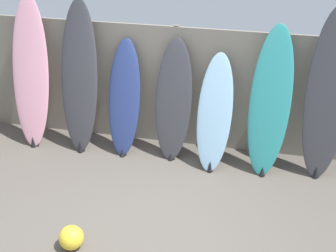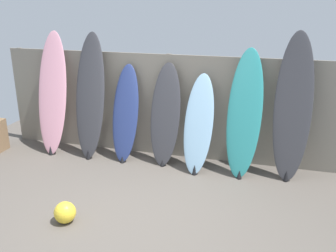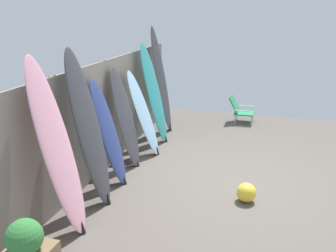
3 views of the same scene
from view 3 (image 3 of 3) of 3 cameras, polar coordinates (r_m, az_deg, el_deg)
ground at (r=6.16m, az=8.44°, el=-7.74°), size 7.68×7.68×0.00m
fence_back at (r=6.38m, az=-9.31°, el=1.79°), size 6.08×0.11×1.80m
surfboard_pink_0 at (r=4.48m, az=-16.50°, el=-3.49°), size 0.55×0.58×2.15m
surfboard_charcoal_1 at (r=5.07m, az=-11.99°, el=-0.61°), size 0.56×0.55×2.16m
surfboard_navy_2 at (r=5.69m, az=-9.02°, el=-1.12°), size 0.47×0.55×1.64m
surfboard_charcoal_3 at (r=6.30m, az=-6.46°, el=1.10°), size 0.54×0.48×1.70m
surfboard_skyblue_4 at (r=6.80m, az=-3.73°, el=1.78°), size 0.50×0.63×1.55m
surfboard_teal_5 at (r=7.40m, az=-2.13°, el=4.92°), size 0.58×0.61×1.99m
surfboard_charcoal_6 at (r=8.05m, az=-1.01°, el=6.91°), size 0.56×0.47×2.25m
beach_chair at (r=8.99m, az=10.89°, el=2.58°), size 0.50×0.58×0.63m
beach_ball at (r=5.45m, az=11.84°, el=-9.89°), size 0.28×0.28×0.28m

